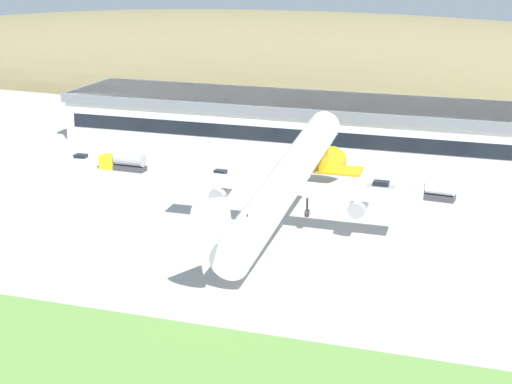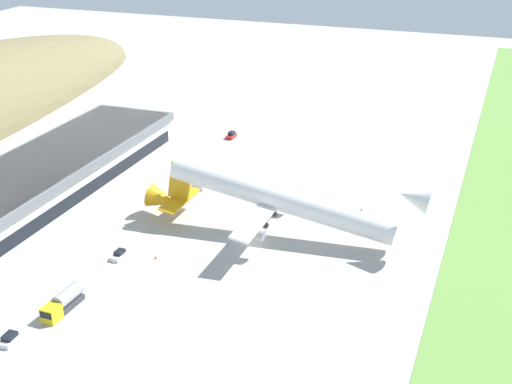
% 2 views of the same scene
% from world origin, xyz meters
% --- Properties ---
extents(ground_plane, '(432.88, 432.88, 0.00)m').
position_xyz_m(ground_plane, '(0.00, 0.00, 0.00)').
color(ground_plane, '#ADAAA3').
extents(grass_strip_foreground, '(389.59, 20.18, 0.08)m').
position_xyz_m(grass_strip_foreground, '(0.00, -43.73, 0.04)').
color(grass_strip_foreground, '#669342').
rests_on(grass_strip_foreground, ground_plane).
extents(hill_backdrop, '(322.19, 58.27, 41.46)m').
position_xyz_m(hill_backdrop, '(-25.34, 109.26, 0.00)').
color(hill_backdrop, olive).
rests_on(hill_backdrop, ground_plane).
extents(terminal_building, '(94.58, 20.66, 9.62)m').
position_xyz_m(terminal_building, '(-6.24, 46.88, 5.45)').
color(terminal_building, white).
rests_on(terminal_building, ground_plane).
extents(cargo_airplane, '(33.28, 55.56, 13.50)m').
position_xyz_m(cargo_airplane, '(5.32, -2.40, 7.26)').
color(cargo_airplane, white).
extents(service_car_1, '(4.09, 2.03, 1.43)m').
position_xyz_m(service_car_1, '(-41.37, 22.70, 0.59)').
color(service_car_1, silver).
rests_on(service_car_1, ground_plane).
extents(service_car_2, '(3.75, 1.77, 1.43)m').
position_xyz_m(service_car_2, '(-13.53, 20.76, 0.59)').
color(service_car_2, silver).
rests_on(service_car_2, ground_plane).
extents(service_car_3, '(4.57, 1.87, 1.69)m').
position_xyz_m(service_car_3, '(13.86, 21.89, 0.70)').
color(service_car_3, '#999EA3').
rests_on(service_car_3, ground_plane).
extents(fuel_truck, '(8.63, 2.65, 3.18)m').
position_xyz_m(fuel_truck, '(-31.52, 20.24, 1.48)').
color(fuel_truck, gold).
rests_on(fuel_truck, ground_plane).
extents(box_truck, '(7.12, 2.96, 3.28)m').
position_xyz_m(box_truck, '(22.58, 20.06, 1.57)').
color(box_truck, silver).
rests_on(box_truck, ground_plane).
extents(traffic_cone_0, '(0.52, 0.52, 0.58)m').
position_xyz_m(traffic_cone_0, '(-11.58, 14.57, 0.28)').
color(traffic_cone_0, orange).
rests_on(traffic_cone_0, ground_plane).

